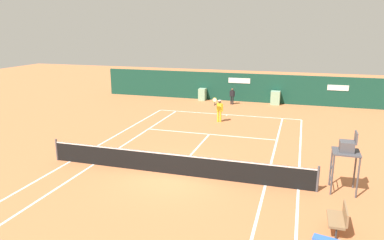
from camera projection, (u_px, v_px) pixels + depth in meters
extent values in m
plane|color=#C67042|center=(173.00, 174.00, 15.93)|extent=(80.00, 80.00, 0.00)
cube|color=white|center=(227.00, 115.00, 26.76)|extent=(10.60, 0.10, 0.01)
cube|color=white|center=(70.00, 161.00, 17.43)|extent=(0.10, 23.40, 0.01)
cube|color=white|center=(94.00, 164.00, 17.06)|extent=(0.10, 23.40, 0.01)
cube|color=white|center=(265.00, 185.00, 14.79)|extent=(0.10, 23.40, 0.01)
cube|color=white|center=(298.00, 189.00, 14.43)|extent=(0.10, 23.40, 0.01)
cube|color=white|center=(209.00, 134.00, 21.85)|extent=(8.00, 0.10, 0.01)
cube|color=white|center=(194.00, 151.00, 18.89)|extent=(0.10, 6.40, 0.01)
cube|color=white|center=(227.00, 115.00, 26.62)|extent=(0.10, 0.24, 0.01)
cylinder|color=#4C4C51|center=(57.00, 150.00, 17.49)|extent=(0.10, 0.10, 1.07)
cylinder|color=#4C4C51|center=(318.00, 179.00, 14.09)|extent=(0.10, 0.10, 1.07)
cube|color=black|center=(173.00, 164.00, 15.81)|extent=(12.00, 0.03, 0.95)
cube|color=white|center=(173.00, 154.00, 15.70)|extent=(12.00, 0.04, 0.06)
cube|color=#144233|center=(240.00, 87.00, 31.37)|extent=(25.00, 0.24, 2.43)
cube|color=white|center=(239.00, 81.00, 31.10)|extent=(1.88, 0.02, 0.44)
cube|color=white|center=(338.00, 88.00, 28.90)|extent=(1.61, 0.02, 0.44)
cube|color=#8CB793|center=(202.00, 94.00, 31.94)|extent=(0.60, 0.70, 1.05)
cube|color=#8CB793|center=(275.00, 98.00, 30.14)|extent=(0.75, 0.70, 1.13)
cylinder|color=#47474C|center=(332.00, 175.00, 13.78)|extent=(0.07, 0.07, 1.61)
cylinder|color=#47474C|center=(331.00, 167.00, 14.62)|extent=(0.07, 0.07, 1.61)
cylinder|color=#47474C|center=(358.00, 178.00, 13.53)|extent=(0.07, 0.07, 1.61)
cylinder|color=#47474C|center=(355.00, 169.00, 14.36)|extent=(0.07, 0.07, 1.61)
cylinder|color=#47474C|center=(331.00, 179.00, 14.28)|extent=(0.04, 0.81, 0.04)
cylinder|color=#47474C|center=(332.00, 167.00, 14.16)|extent=(0.04, 0.81, 0.04)
cube|color=#47474C|center=(346.00, 152.00, 13.87)|extent=(1.00, 1.00, 0.06)
cube|color=#4C4C51|center=(347.00, 146.00, 13.81)|extent=(0.52, 0.56, 0.40)
cube|color=#4C4C51|center=(356.00, 138.00, 13.63)|extent=(0.06, 0.56, 0.45)
cylinder|color=#38383D|center=(336.00, 234.00, 10.98)|extent=(0.06, 0.06, 0.38)
cylinder|color=#38383D|center=(334.00, 218.00, 11.88)|extent=(0.06, 0.06, 0.38)
cube|color=olive|center=(336.00, 219.00, 11.37)|extent=(0.48, 1.13, 0.08)
cube|color=olive|center=(346.00, 213.00, 11.23)|extent=(0.06, 1.13, 0.42)
cylinder|color=yellow|center=(221.00, 116.00, 24.61)|extent=(0.12, 0.12, 0.77)
cylinder|color=yellow|center=(218.00, 116.00, 24.66)|extent=(0.12, 0.12, 0.77)
cube|color=yellow|center=(219.00, 107.00, 24.48)|extent=(0.35, 0.20, 0.54)
sphere|color=brown|center=(220.00, 102.00, 24.38)|extent=(0.21, 0.21, 0.21)
cylinder|color=white|center=(220.00, 100.00, 24.36)|extent=(0.20, 0.20, 0.06)
cylinder|color=yellow|center=(223.00, 108.00, 24.42)|extent=(0.08, 0.08, 0.52)
cylinder|color=brown|center=(216.00, 104.00, 24.25)|extent=(0.09, 0.52, 0.08)
cylinder|color=black|center=(215.00, 104.00, 23.98)|extent=(0.03, 0.03, 0.22)
torus|color=yellow|center=(215.00, 100.00, 23.92)|extent=(0.30, 0.03, 0.30)
cylinder|color=silver|center=(215.00, 100.00, 23.92)|extent=(0.26, 0.01, 0.26)
cylinder|color=black|center=(233.00, 100.00, 30.21)|extent=(0.11, 0.11, 0.69)
cylinder|color=black|center=(231.00, 100.00, 30.28)|extent=(0.11, 0.11, 0.69)
cube|color=black|center=(232.00, 93.00, 30.10)|extent=(0.34, 0.23, 0.48)
sphere|color=brown|center=(232.00, 89.00, 30.01)|extent=(0.19, 0.19, 0.19)
cylinder|color=black|center=(234.00, 94.00, 30.02)|extent=(0.07, 0.07, 0.47)
cylinder|color=black|center=(230.00, 94.00, 30.19)|extent=(0.07, 0.07, 0.47)
sphere|color=#CCE033|center=(285.00, 121.00, 24.76)|extent=(0.07, 0.07, 0.07)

